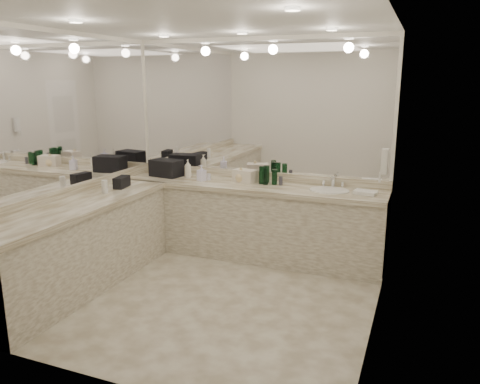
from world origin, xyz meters
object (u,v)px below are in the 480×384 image
at_px(hand_towel, 365,192).
at_px(soap_bottle_b, 202,173).
at_px(soap_bottle_a, 188,169).
at_px(sink, 329,191).
at_px(black_toiletry_bag, 166,168).
at_px(cream_cosmetic_case, 245,176).
at_px(soap_bottle_c, 241,175).
at_px(wall_phone, 385,161).

bearing_deg(hand_towel, soap_bottle_b, -179.27).
xyz_separation_m(soap_bottle_a, soap_bottle_b, (0.25, -0.12, -0.02)).
relative_size(sink, black_toiletry_bag, 1.13).
bearing_deg(soap_bottle_a, cream_cosmetic_case, -0.25).
distance_m(black_toiletry_bag, cream_cosmetic_case, 1.07).
bearing_deg(soap_bottle_a, black_toiletry_bag, -174.77).
bearing_deg(soap_bottle_a, soap_bottle_c, -2.38).
relative_size(wall_phone, hand_towel, 1.03).
height_order(hand_towel, soap_bottle_c, soap_bottle_c).
height_order(soap_bottle_a, soap_bottle_c, soap_bottle_a).
height_order(wall_phone, soap_bottle_b, wall_phone).
xyz_separation_m(hand_towel, soap_bottle_b, (-1.95, -0.02, 0.08)).
height_order(sink, hand_towel, hand_towel).
relative_size(wall_phone, cream_cosmetic_case, 0.89).
distance_m(sink, cream_cosmetic_case, 1.04).
height_order(sink, soap_bottle_a, soap_bottle_a).
height_order(black_toiletry_bag, soap_bottle_b, black_toiletry_bag).
distance_m(wall_phone, soap_bottle_a, 2.50).
height_order(sink, soap_bottle_b, soap_bottle_b).
distance_m(soap_bottle_b, soap_bottle_c, 0.49).
xyz_separation_m(wall_phone, hand_towel, (-0.21, 0.47, -0.43)).
bearing_deg(hand_towel, wall_phone, -66.02).
xyz_separation_m(cream_cosmetic_case, hand_towel, (1.43, -0.09, -0.06)).
relative_size(sink, soap_bottle_b, 2.24).
distance_m(soap_bottle_a, soap_bottle_b, 0.27).
xyz_separation_m(soap_bottle_a, soap_bottle_c, (0.73, -0.03, -0.02)).
bearing_deg(cream_cosmetic_case, black_toiletry_bag, -165.04).
distance_m(sink, black_toiletry_bag, 2.11).
bearing_deg(sink, hand_towel, -3.63).
bearing_deg(hand_towel, soap_bottle_a, 177.64).
distance_m(sink, soap_bottle_c, 1.08).
xyz_separation_m(black_toiletry_bag, hand_towel, (2.50, -0.06, -0.09)).
distance_m(cream_cosmetic_case, soap_bottle_a, 0.77).
relative_size(wall_phone, soap_bottle_b, 1.22).
xyz_separation_m(cream_cosmetic_case, soap_bottle_b, (-0.53, -0.11, 0.02)).
relative_size(black_toiletry_bag, soap_bottle_b, 1.99).
bearing_deg(black_toiletry_bag, soap_bottle_b, -9.23).
height_order(black_toiletry_bag, soap_bottle_c, black_toiletry_bag).
height_order(black_toiletry_bag, cream_cosmetic_case, black_toiletry_bag).
xyz_separation_m(sink, hand_towel, (0.39, -0.03, 0.02)).
bearing_deg(soap_bottle_c, cream_cosmetic_case, 33.15).
bearing_deg(soap_bottle_c, wall_phone, -17.67).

